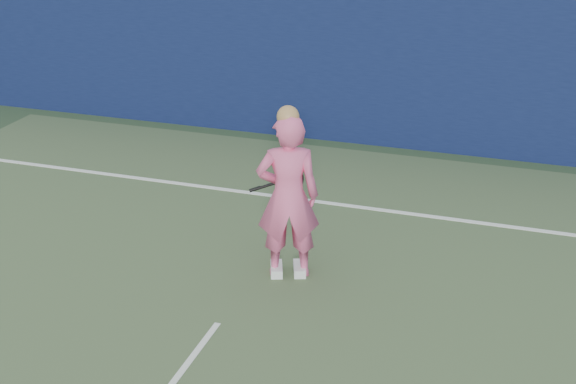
% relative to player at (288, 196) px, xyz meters
% --- Properties ---
extents(backstop_wall, '(24.00, 0.40, 2.50)m').
position_rel_player_xyz_m(backstop_wall, '(-0.32, 4.37, 0.37)').
color(backstop_wall, '#0D163C').
rests_on(backstop_wall, ground).
extents(player, '(0.74, 0.61, 1.83)m').
position_rel_player_xyz_m(player, '(0.00, 0.00, 0.00)').
color(player, '#F35E93').
rests_on(player, ground).
extents(racket, '(0.56, 0.29, 0.32)m').
position_rel_player_xyz_m(racket, '(-0.15, 0.42, -0.01)').
color(racket, black).
rests_on(racket, ground).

